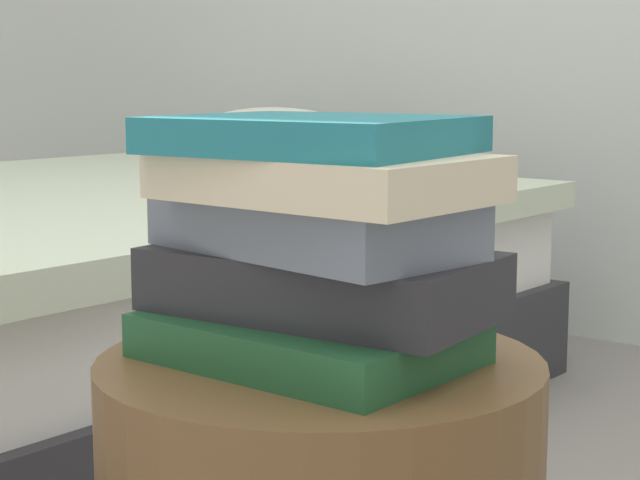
% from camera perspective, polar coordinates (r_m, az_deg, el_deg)
% --- Properties ---
extents(bed, '(1.62, 2.07, 0.62)m').
position_cam_1_polar(bed, '(2.33, -15.34, -3.15)').
color(bed, '#2D2D33').
rests_on(bed, ground_plane).
extents(book_forest, '(0.27, 0.20, 0.04)m').
position_cam_1_polar(book_forest, '(0.95, -0.68, -5.23)').
color(book_forest, '#1E512D').
rests_on(book_forest, side_table).
extents(book_charcoal, '(0.31, 0.18, 0.06)m').
position_cam_1_polar(book_charcoal, '(0.95, 0.07, -2.24)').
color(book_charcoal, '#28282D').
rests_on(book_charcoal, book_forest).
extents(book_slate, '(0.30, 0.20, 0.05)m').
position_cam_1_polar(book_slate, '(0.93, -0.46, 0.80)').
color(book_slate, slate).
rests_on(book_slate, book_charcoal).
extents(book_cream, '(0.27, 0.20, 0.04)m').
position_cam_1_polar(book_cream, '(0.91, 0.30, 3.36)').
color(book_cream, beige).
rests_on(book_cream, book_slate).
extents(book_teal, '(0.26, 0.22, 0.03)m').
position_cam_1_polar(book_teal, '(0.93, -0.30, 5.63)').
color(book_teal, '#1E727F').
rests_on(book_teal, book_cream).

